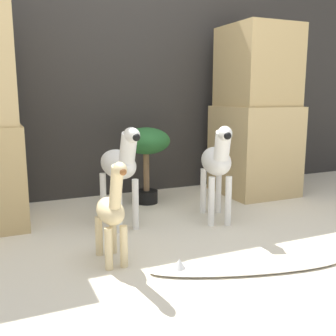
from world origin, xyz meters
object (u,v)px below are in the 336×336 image
object	(u,v)px
potted_palm_front	(146,147)
giraffe_figurine	(111,212)
zebra_left	(120,165)
surfboard	(245,265)
zebra_right	(217,162)

from	to	relation	value
potted_palm_front	giraffe_figurine	bearing A→B (deg)	-119.52
zebra_left	surfboard	xyz separation A→B (m)	(0.38, -0.88, -0.40)
potted_palm_front	zebra_right	bearing A→B (deg)	-65.03
surfboard	potted_palm_front	bearing A→B (deg)	91.22
giraffe_figurine	potted_palm_front	size ratio (longest dim) A/B	0.92
giraffe_figurine	surfboard	distance (m)	0.73
giraffe_figurine	potted_palm_front	distance (m)	1.16
zebra_left	potted_palm_front	bearing A→B (deg)	52.17
giraffe_figurine	potted_palm_front	xyz separation A→B (m)	(0.57, 1.00, 0.18)
zebra_left	giraffe_figurine	world-z (taller)	zebra_left
zebra_left	giraffe_figurine	distance (m)	0.60
zebra_right	zebra_left	bearing A→B (deg)	166.47
zebra_right	potted_palm_front	distance (m)	0.67
zebra_right	surfboard	distance (m)	0.86
zebra_right	giraffe_figurine	world-z (taller)	zebra_right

